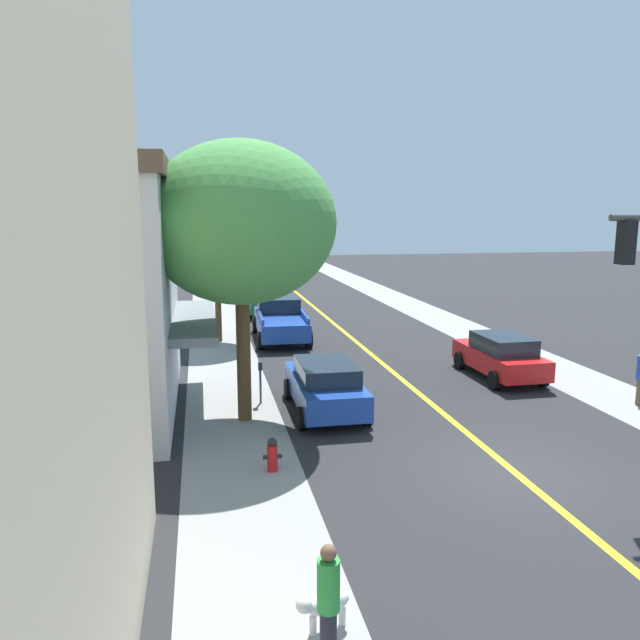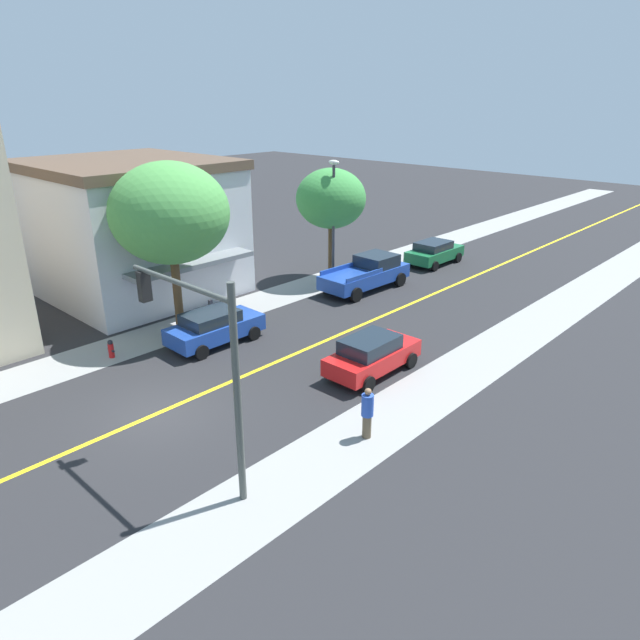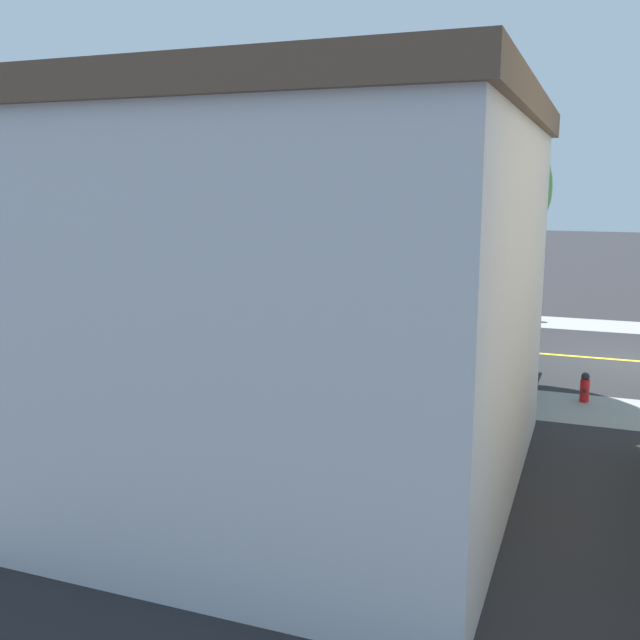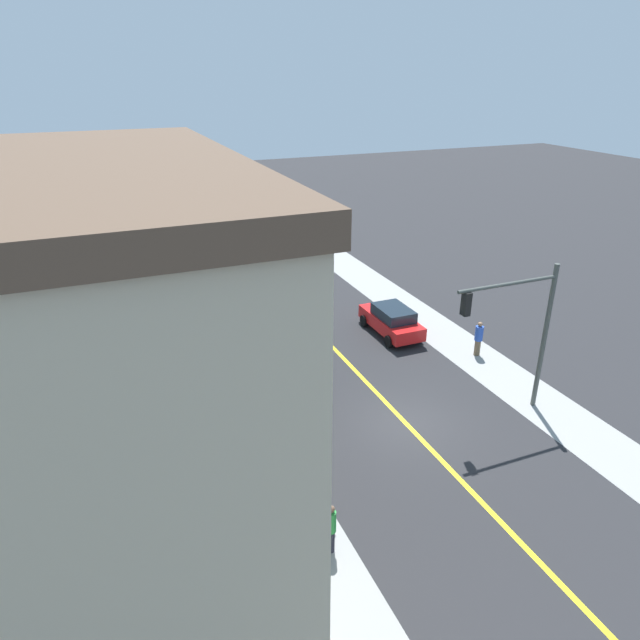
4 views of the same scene
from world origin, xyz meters
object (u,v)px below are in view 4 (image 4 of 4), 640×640
traffic_light_mast (521,321)px  pedestrian_blue_shirt (479,338)px  blue_sedan_left_curb (284,365)px  pedestrian_green_shirt (331,527)px  red_sedan_right_curb (392,320)px  green_sedan_left_curb (203,255)px  blue_pickup_truck (227,285)px  street_tree_right_corner (173,227)px  fire_hydrant (267,428)px  parking_meter (238,359)px  small_dog (325,525)px  street_lamp (193,237)px  street_tree_left_near (226,273)px

traffic_light_mast → pedestrian_blue_shirt: (1.95, 4.70, -3.21)m
blue_sedan_left_curb → pedestrian_green_shirt: pedestrian_green_shirt is taller
red_sedan_right_curb → blue_sedan_left_curb: 7.35m
green_sedan_left_curb → blue_pickup_truck: size_ratio=0.75×
street_tree_right_corner → fire_hydrant: (0.73, -14.65, -4.41)m
parking_meter → blue_sedan_left_curb: blue_sedan_left_curb is taller
pedestrian_green_shirt → traffic_light_mast: bearing=86.0°
blue_sedan_left_curb → pedestrian_blue_shirt: 9.76m
street_tree_right_corner → traffic_light_mast: size_ratio=1.04×
traffic_light_mast → pedestrian_blue_shirt: 6.01m
green_sedan_left_curb → small_dog: size_ratio=5.08×
street_tree_right_corner → pedestrian_green_shirt: street_tree_right_corner is taller
street_lamp → red_sedan_right_curb: street_lamp is taller
street_tree_right_corner → blue_sedan_left_curb: 11.80m
street_lamp → blue_sedan_left_curb: (1.88, -9.99, -3.52)m
small_dog → red_sedan_right_curb: bearing=-143.0°
street_tree_left_near → blue_sedan_left_curb: bearing=4.6°
parking_meter → pedestrian_blue_shirt: bearing=-12.0°
red_sedan_right_curb → small_dog: (-8.88, -11.94, -0.40)m
green_sedan_left_curb → street_lamp: bearing=166.4°
blue_pickup_truck → pedestrian_blue_shirt: size_ratio=3.21×
pedestrian_blue_shirt → street_tree_right_corner: bearing=120.4°
traffic_light_mast → blue_sedan_left_curb: traffic_light_mast is taller
parking_meter → street_tree_right_corner: bearing=95.7°
traffic_light_mast → small_dog: (-9.70, -3.48, -3.72)m
traffic_light_mast → small_dog: 10.95m
street_lamp → small_dog: (-0.08, -19.43, -3.91)m
parking_meter → red_sedan_right_curb: size_ratio=0.31×
traffic_light_mast → parking_meter: bearing=-36.8°
blue_sedan_left_curb → blue_pickup_truck: (0.06, 10.75, 0.11)m
pedestrian_green_shirt → blue_pickup_truck: bearing=147.6°
fire_hydrant → green_sedan_left_curb: bearing=84.5°
fire_hydrant → small_dog: fire_hydrant is taller
street_tree_right_corner → green_sedan_left_curb: 8.56m
pedestrian_blue_shirt → small_dog: pedestrian_blue_shirt is taller
small_dog → pedestrian_green_shirt: bearing=67.5°
traffic_light_mast → green_sedan_left_curb: traffic_light_mast is taller
traffic_light_mast → pedestrian_blue_shirt: size_ratio=3.52×
street_tree_right_corner → red_sedan_right_curb: street_tree_right_corner is taller
fire_hydrant → red_sedan_right_curb: red_sedan_right_curb is taller
red_sedan_right_curb → green_sedan_left_curb: (-6.87, 15.27, -0.02)m
pedestrian_blue_shirt → small_dog: size_ratio=2.11×
traffic_light_mast → blue_sedan_left_curb: size_ratio=1.44×
green_sedan_left_curb → pedestrian_blue_shirt: 21.34m
traffic_light_mast → green_sedan_left_curb: size_ratio=1.46×
parking_meter → blue_sedan_left_curb: 2.16m
fire_hydrant → green_sedan_left_curb: green_sedan_left_curb is taller
green_sedan_left_curb → pedestrian_green_shirt: (-2.07, -27.83, 0.11)m
street_tree_left_near → traffic_light_mast: street_tree_left_near is taller
red_sedan_right_curb → blue_pickup_truck: 10.72m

